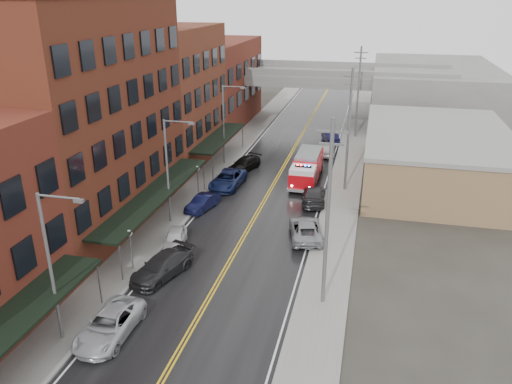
# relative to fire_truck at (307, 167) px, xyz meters

# --- Properties ---
(road) EXTENTS (11.00, 160.00, 0.02)m
(road) POSITION_rel_fire_truck_xyz_m (-3.15, -6.47, -1.57)
(road) COLOR black
(road) RESTS_ON ground
(sidewalk_left) EXTENTS (3.00, 160.00, 0.15)m
(sidewalk_left) POSITION_rel_fire_truck_xyz_m (-10.45, -6.47, -1.51)
(sidewalk_left) COLOR slate
(sidewalk_left) RESTS_ON ground
(sidewalk_right) EXTENTS (3.00, 160.00, 0.15)m
(sidewalk_right) POSITION_rel_fire_truck_xyz_m (4.15, -6.47, -1.51)
(sidewalk_right) COLOR slate
(sidewalk_right) RESTS_ON ground
(curb_left) EXTENTS (0.30, 160.00, 0.15)m
(curb_left) POSITION_rel_fire_truck_xyz_m (-8.80, -6.47, -1.51)
(curb_left) COLOR gray
(curb_left) RESTS_ON ground
(curb_right) EXTENTS (0.30, 160.00, 0.15)m
(curb_right) POSITION_rel_fire_truck_xyz_m (2.50, -6.47, -1.51)
(curb_right) COLOR gray
(curb_right) RESTS_ON ground
(brick_building_b) EXTENTS (9.00, 20.00, 18.00)m
(brick_building_b) POSITION_rel_fire_truck_xyz_m (-16.45, -13.47, 7.42)
(brick_building_b) COLOR #5C2618
(brick_building_b) RESTS_ON ground
(brick_building_c) EXTENTS (9.00, 15.00, 15.00)m
(brick_building_c) POSITION_rel_fire_truck_xyz_m (-16.45, 4.03, 5.92)
(brick_building_c) COLOR #5F271C
(brick_building_c) RESTS_ON ground
(brick_building_far) EXTENTS (9.00, 20.00, 12.00)m
(brick_building_far) POSITION_rel_fire_truck_xyz_m (-16.45, 21.53, 4.42)
(brick_building_far) COLOR maroon
(brick_building_far) RESTS_ON ground
(tan_building) EXTENTS (14.00, 22.00, 5.00)m
(tan_building) POSITION_rel_fire_truck_xyz_m (12.85, 3.53, 0.92)
(tan_building) COLOR #91724E
(tan_building) RESTS_ON ground
(right_far_block) EXTENTS (18.00, 30.00, 8.00)m
(right_far_block) POSITION_rel_fire_truck_xyz_m (14.85, 33.53, 2.42)
(right_far_block) COLOR slate
(right_far_block) RESTS_ON ground
(awning_1) EXTENTS (2.60, 18.00, 3.09)m
(awning_1) POSITION_rel_fire_truck_xyz_m (-10.65, -13.47, 1.41)
(awning_1) COLOR black
(awning_1) RESTS_ON ground
(awning_2) EXTENTS (2.60, 13.00, 3.09)m
(awning_2) POSITION_rel_fire_truck_xyz_m (-10.64, 4.03, 1.40)
(awning_2) COLOR black
(awning_2) RESTS_ON ground
(globe_lamp_1) EXTENTS (0.44, 0.44, 3.12)m
(globe_lamp_1) POSITION_rel_fire_truck_xyz_m (-9.55, -20.47, 0.73)
(globe_lamp_1) COLOR #59595B
(globe_lamp_1) RESTS_ON ground
(globe_lamp_2) EXTENTS (0.44, 0.44, 3.12)m
(globe_lamp_2) POSITION_rel_fire_truck_xyz_m (-9.55, -6.47, 0.73)
(globe_lamp_2) COLOR #59595B
(globe_lamp_2) RESTS_ON ground
(street_lamp_0) EXTENTS (2.64, 0.22, 9.00)m
(street_lamp_0) POSITION_rel_fire_truck_xyz_m (-9.70, -28.47, 3.60)
(street_lamp_0) COLOR #59595B
(street_lamp_0) RESTS_ON ground
(street_lamp_1) EXTENTS (2.64, 0.22, 9.00)m
(street_lamp_1) POSITION_rel_fire_truck_xyz_m (-9.70, -12.47, 3.60)
(street_lamp_1) COLOR #59595B
(street_lamp_1) RESTS_ON ground
(street_lamp_2) EXTENTS (2.64, 0.22, 9.00)m
(street_lamp_2) POSITION_rel_fire_truck_xyz_m (-9.70, 3.53, 3.60)
(street_lamp_2) COLOR #59595B
(street_lamp_2) RESTS_ON ground
(utility_pole_0) EXTENTS (1.80, 0.24, 12.00)m
(utility_pole_0) POSITION_rel_fire_truck_xyz_m (4.05, -21.47, 4.72)
(utility_pole_0) COLOR #59595B
(utility_pole_0) RESTS_ON ground
(utility_pole_1) EXTENTS (1.80, 0.24, 12.00)m
(utility_pole_1) POSITION_rel_fire_truck_xyz_m (4.05, -1.47, 4.72)
(utility_pole_1) COLOR #59595B
(utility_pole_1) RESTS_ON ground
(utility_pole_2) EXTENTS (1.80, 0.24, 12.00)m
(utility_pole_2) POSITION_rel_fire_truck_xyz_m (4.05, 18.53, 4.72)
(utility_pole_2) COLOR #59595B
(utility_pole_2) RESTS_ON ground
(overpass) EXTENTS (40.00, 10.00, 7.50)m
(overpass) POSITION_rel_fire_truck_xyz_m (-3.15, 25.53, 4.40)
(overpass) COLOR slate
(overpass) RESTS_ON ground
(fire_truck) EXTENTS (3.26, 8.02, 2.92)m
(fire_truck) POSITION_rel_fire_truck_xyz_m (0.00, 0.00, 0.00)
(fire_truck) COLOR #BA0810
(fire_truck) RESTS_ON ground
(parked_car_left_2) EXTENTS (2.44, 5.30, 1.47)m
(parked_car_left_2) POSITION_rel_fire_truck_xyz_m (-7.47, -27.50, -0.85)
(parked_car_left_2) COLOR #B0B2B8
(parked_car_left_2) RESTS_ON ground
(parked_car_left_3) EXTENTS (3.62, 5.68, 1.53)m
(parked_car_left_3) POSITION_rel_fire_truck_xyz_m (-7.15, -20.77, -0.82)
(parked_car_left_3) COLOR #232325
(parked_car_left_3) RESTS_ON ground
(parked_car_left_4) EXTENTS (2.43, 4.15, 1.33)m
(parked_car_left_4) POSITION_rel_fire_truck_xyz_m (-7.93, -16.44, -0.92)
(parked_car_left_4) COLOR silver
(parked_car_left_4) RESTS_ON ground
(parked_car_left_5) EXTENTS (2.40, 4.29, 1.34)m
(parked_car_left_5) POSITION_rel_fire_truck_xyz_m (-8.15, -9.27, -0.91)
(parked_car_left_5) COLOR black
(parked_car_left_5) RESTS_ON ground
(parked_car_left_6) EXTENTS (2.92, 5.85, 1.59)m
(parked_car_left_6) POSITION_rel_fire_truck_xyz_m (-7.53, -3.27, -0.79)
(parked_car_left_6) COLOR #121B44
(parked_car_left_6) RESTS_ON ground
(parked_car_left_7) EXTENTS (3.34, 5.24, 1.41)m
(parked_car_left_7) POSITION_rel_fire_truck_xyz_m (-7.20, 2.01, -0.87)
(parked_car_left_7) COLOR black
(parked_car_left_7) RESTS_ON ground
(parked_car_right_0) EXTENTS (3.60, 5.76, 1.48)m
(parked_car_right_0) POSITION_rel_fire_truck_xyz_m (1.70, -12.67, -0.84)
(parked_car_right_0) COLOR gray
(parked_car_right_0) RESTS_ON ground
(parked_car_right_1) EXTENTS (2.61, 5.37, 1.50)m
(parked_car_right_1) POSITION_rel_fire_truck_xyz_m (1.42, -5.32, -0.83)
(parked_car_right_1) COLOR #242426
(parked_car_right_1) RESTS_ON ground
(parked_car_right_2) EXTENTS (2.20, 4.68, 1.55)m
(parked_car_right_2) POSITION_rel_fire_truck_xyz_m (1.20, 9.73, -0.81)
(parked_car_right_2) COLOR #B9B9B9
(parked_car_right_2) RESTS_ON ground
(parked_car_right_3) EXTENTS (2.83, 4.72, 1.47)m
(parked_car_right_3) POSITION_rel_fire_truck_xyz_m (1.00, 15.38, -0.85)
(parked_car_right_3) COLOR black
(parked_car_right_3) RESTS_ON ground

